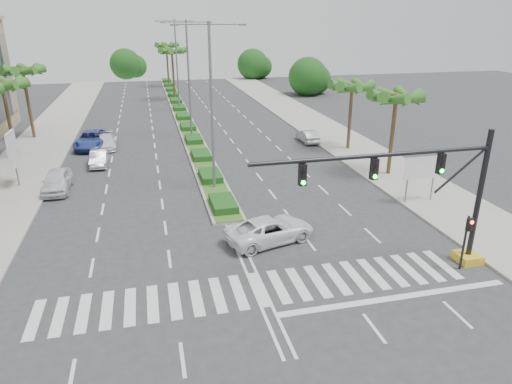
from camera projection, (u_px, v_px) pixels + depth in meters
The scene contains 24 objects.
ground at pixel (259, 289), 21.90m from camera, with size 160.00×160.00×0.00m, color #333335.
footpath_right at pixel (363, 154), 43.35m from camera, with size 6.00×120.00×0.15m, color gray.
footpath_left at pixel (16, 179), 36.68m from camera, with size 6.00×120.00×0.15m, color gray.
median at pixel (180, 112), 62.70m from camera, with size 2.20×75.00×0.20m, color gray.
median_grass at pixel (180, 111), 62.65m from camera, with size 1.80×75.00×0.04m, color #32551D.
signal_gantry at pixel (440, 205), 22.69m from camera, with size 12.60×1.20×7.20m.
pedestrian_signal at pixel (467, 234), 22.88m from camera, with size 0.28×0.36×3.00m.
direction_sign at pixel (422, 170), 31.23m from camera, with size 2.70×0.11×3.40m.
billboard_far at pixel (12, 150), 33.99m from camera, with size 0.18×2.10×4.35m.
palm_left_far at pixel (3, 88), 39.54m from camera, with size 4.57×4.68×7.35m.
palm_left_end at pixel (23, 73), 46.66m from camera, with size 4.57×4.68×7.75m.
palm_right_near at pixel (396, 100), 35.56m from camera, with size 4.57×4.68×7.05m.
palm_right_far at pixel (352, 89), 42.92m from camera, with size 4.57×4.68×6.75m.
palm_median_a at pixel (172, 53), 69.24m from camera, with size 4.57×4.68×8.05m.
palm_median_b at pixel (166, 47), 82.85m from camera, with size 4.57×4.68×8.05m.
streetlight_near at pixel (211, 99), 32.16m from camera, with size 5.10×0.25×12.00m.
streetlight_mid at pixel (189, 74), 46.68m from camera, with size 5.10×0.25×12.00m.
streetlight_far at pixel (177, 60), 61.20m from camera, with size 5.10×0.25×12.00m.
car_parked_a at pixel (57, 181), 34.04m from camera, with size 1.86×4.62×1.57m, color silver.
car_parked_b at pixel (99, 158), 40.03m from camera, with size 1.39×4.00×1.32m, color #B4B4BA.
car_parked_c at pixel (92, 139), 45.46m from camera, with size 2.74×5.95×1.65m, color #314798.
car_parked_d at pixel (106, 142), 45.29m from camera, with size 1.82×4.48×1.30m, color white.
car_crossing at pixel (270, 230), 26.37m from camera, with size 2.42×5.26×1.46m, color white.
car_right at pixel (307, 136), 47.49m from camera, with size 1.35×3.87×1.28m, color #A8A7AC.
Camera 1 is at (-4.55, -18.21, 12.21)m, focal length 32.00 mm.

